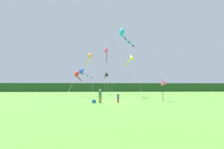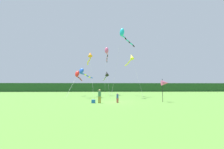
{
  "view_description": "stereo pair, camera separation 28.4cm",
  "coord_description": "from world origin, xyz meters",
  "px_view_note": "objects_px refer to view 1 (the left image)",
  "views": [
    {
      "loc": [
        -1.49,
        -21.89,
        2.0
      ],
      "look_at": [
        0.0,
        6.0,
        3.99
      ],
      "focal_mm": 27.17,
      "sensor_mm": 36.0,
      "label": 1
    },
    {
      "loc": [
        -1.21,
        -21.9,
        2.0
      ],
      "look_at": [
        0.0,
        6.0,
        3.99
      ],
      "focal_mm": 27.17,
      "sensor_mm": 36.0,
      "label": 2
    }
  ],
  "objects_px": {
    "person_child": "(118,97)",
    "kite_rainbow": "(106,52)",
    "person_adult": "(100,95)",
    "kite_orange": "(90,56)",
    "cooler_box": "(94,101)",
    "kite_red": "(77,74)",
    "kite_cyan": "(123,34)",
    "banner_flag_pole": "(165,83)",
    "kite_yellow": "(131,58)",
    "kite_blue": "(82,72)",
    "kite_black": "(106,74)"
  },
  "relations": [
    {
      "from": "kite_rainbow",
      "to": "kite_black",
      "type": "xyz_separation_m",
      "value": [
        -0.07,
        -2.27,
        -5.53
      ]
    },
    {
      "from": "banner_flag_pole",
      "to": "kite_yellow",
      "type": "height_order",
      "value": "kite_yellow"
    },
    {
      "from": "kite_yellow",
      "to": "kite_rainbow",
      "type": "relative_size",
      "value": 0.78
    },
    {
      "from": "kite_yellow",
      "to": "kite_black",
      "type": "distance_m",
      "value": 6.74
    },
    {
      "from": "cooler_box",
      "to": "kite_orange",
      "type": "xyz_separation_m",
      "value": [
        -1.48,
        11.12,
        7.58
      ]
    },
    {
      "from": "banner_flag_pole",
      "to": "kite_rainbow",
      "type": "relative_size",
      "value": 0.26
    },
    {
      "from": "person_adult",
      "to": "kite_orange",
      "type": "distance_m",
      "value": 13.35
    },
    {
      "from": "person_adult",
      "to": "kite_cyan",
      "type": "distance_m",
      "value": 14.76
    },
    {
      "from": "banner_flag_pole",
      "to": "kite_red",
      "type": "distance_m",
      "value": 19.44
    },
    {
      "from": "kite_red",
      "to": "kite_black",
      "type": "bearing_deg",
      "value": 20.2
    },
    {
      "from": "kite_blue",
      "to": "kite_orange",
      "type": "bearing_deg",
      "value": 52.49
    },
    {
      "from": "person_child",
      "to": "cooler_box",
      "type": "relative_size",
      "value": 2.61
    },
    {
      "from": "person_adult",
      "to": "kite_red",
      "type": "distance_m",
      "value": 16.24
    },
    {
      "from": "kite_red",
      "to": "kite_rainbow",
      "type": "height_order",
      "value": "kite_rainbow"
    },
    {
      "from": "kite_blue",
      "to": "kite_yellow",
      "type": "bearing_deg",
      "value": 26.0
    },
    {
      "from": "person_child",
      "to": "kite_red",
      "type": "height_order",
      "value": "kite_red"
    },
    {
      "from": "kite_yellow",
      "to": "kite_blue",
      "type": "relative_size",
      "value": 1.59
    },
    {
      "from": "person_child",
      "to": "kite_blue",
      "type": "height_order",
      "value": "kite_blue"
    },
    {
      "from": "kite_black",
      "to": "cooler_box",
      "type": "bearing_deg",
      "value": -95.82
    },
    {
      "from": "kite_yellow",
      "to": "kite_blue",
      "type": "height_order",
      "value": "kite_yellow"
    },
    {
      "from": "banner_flag_pole",
      "to": "kite_blue",
      "type": "bearing_deg",
      "value": 144.62
    },
    {
      "from": "person_child",
      "to": "kite_blue",
      "type": "bearing_deg",
      "value": 120.69
    },
    {
      "from": "cooler_box",
      "to": "kite_cyan",
      "type": "relative_size",
      "value": 0.04
    },
    {
      "from": "banner_flag_pole",
      "to": "kite_orange",
      "type": "bearing_deg",
      "value": 137.08
    },
    {
      "from": "person_child",
      "to": "kite_blue",
      "type": "distance_m",
      "value": 11.64
    },
    {
      "from": "person_child",
      "to": "kite_blue",
      "type": "xyz_separation_m",
      "value": [
        -5.59,
        9.41,
        3.97
      ]
    },
    {
      "from": "person_adult",
      "to": "kite_orange",
      "type": "height_order",
      "value": "kite_orange"
    },
    {
      "from": "cooler_box",
      "to": "kite_rainbow",
      "type": "height_order",
      "value": "kite_rainbow"
    },
    {
      "from": "kite_blue",
      "to": "kite_orange",
      "type": "distance_m",
      "value": 3.69
    },
    {
      "from": "cooler_box",
      "to": "kite_red",
      "type": "bearing_deg",
      "value": 106.23
    },
    {
      "from": "cooler_box",
      "to": "kite_black",
      "type": "relative_size",
      "value": 0.06
    },
    {
      "from": "person_child",
      "to": "kite_rainbow",
      "type": "relative_size",
      "value": 0.11
    },
    {
      "from": "cooler_box",
      "to": "kite_cyan",
      "type": "xyz_separation_m",
      "value": [
        4.66,
        9.31,
        11.39
      ]
    },
    {
      "from": "kite_red",
      "to": "kite_orange",
      "type": "bearing_deg",
      "value": -52.82
    },
    {
      "from": "kite_red",
      "to": "kite_black",
      "type": "height_order",
      "value": "kite_black"
    },
    {
      "from": "kite_yellow",
      "to": "banner_flag_pole",
      "type": "bearing_deg",
      "value": -79.69
    },
    {
      "from": "person_child",
      "to": "kite_yellow",
      "type": "xyz_separation_m",
      "value": [
        3.93,
        14.05,
        7.36
      ]
    },
    {
      "from": "kite_rainbow",
      "to": "person_child",
      "type": "bearing_deg",
      "value": -86.67
    },
    {
      "from": "kite_cyan",
      "to": "kite_rainbow",
      "type": "distance_m",
      "value": 10.55
    },
    {
      "from": "kite_cyan",
      "to": "kite_yellow",
      "type": "distance_m",
      "value": 6.47
    },
    {
      "from": "banner_flag_pole",
      "to": "kite_rainbow",
      "type": "height_order",
      "value": "kite_rainbow"
    },
    {
      "from": "kite_yellow",
      "to": "kite_rainbow",
      "type": "xyz_separation_m",
      "value": [
        -5.05,
        5.15,
        2.23
      ]
    },
    {
      "from": "kite_rainbow",
      "to": "kite_black",
      "type": "bearing_deg",
      "value": -91.85
    },
    {
      "from": "kite_yellow",
      "to": "kite_red",
      "type": "distance_m",
      "value": 11.76
    },
    {
      "from": "banner_flag_pole",
      "to": "kite_black",
      "type": "distance_m",
      "value": 17.8
    },
    {
      "from": "kite_red",
      "to": "kite_orange",
      "type": "height_order",
      "value": "kite_orange"
    },
    {
      "from": "person_adult",
      "to": "kite_red",
      "type": "relative_size",
      "value": 0.22
    },
    {
      "from": "person_child",
      "to": "kite_cyan",
      "type": "relative_size",
      "value": 0.09
    },
    {
      "from": "kite_orange",
      "to": "kite_rainbow",
      "type": "bearing_deg",
      "value": 68.26
    },
    {
      "from": "kite_cyan",
      "to": "kite_rainbow",
      "type": "xyz_separation_m",
      "value": [
        -2.84,
        10.07,
        -1.33
      ]
    }
  ]
}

